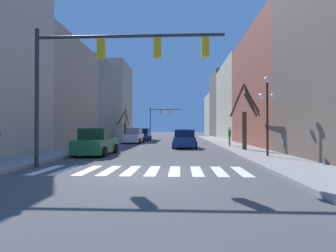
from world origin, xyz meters
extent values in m
plane|color=#4C4C4F|center=(0.00, 0.00, 0.00)|extent=(240.00, 240.00, 0.00)
cube|color=gray|center=(6.59, 0.00, 0.07)|extent=(2.99, 90.00, 0.15)
cube|color=tan|center=(-11.09, 15.29, 5.10)|extent=(6.00, 10.78, 10.21)
cube|color=gray|center=(-11.09, 27.00, 5.36)|extent=(6.00, 12.64, 10.72)
cube|color=tan|center=(-11.09, 37.80, 6.76)|extent=(6.00, 8.97, 13.53)
cube|color=#934C3D|center=(11.09, 16.67, 5.65)|extent=(6.00, 14.70, 11.30)
cube|color=#BCB299|center=(11.09, 31.42, 5.86)|extent=(6.00, 14.80, 11.73)
cube|color=#66564C|center=(11.09, 44.58, 6.45)|extent=(6.00, 11.53, 12.90)
cube|color=#BCB299|center=(11.09, 56.84, 5.05)|extent=(6.00, 12.97, 10.09)
cube|color=white|center=(-4.05, 1.13, 0.00)|extent=(0.45, 2.60, 0.01)
cube|color=white|center=(-3.15, 1.13, 0.00)|extent=(0.45, 2.60, 0.01)
cube|color=white|center=(-2.25, 1.13, 0.00)|extent=(0.45, 2.60, 0.01)
cube|color=white|center=(-1.35, 1.13, 0.00)|extent=(0.45, 2.60, 0.01)
cube|color=white|center=(-0.45, 1.13, 0.00)|extent=(0.45, 2.60, 0.01)
cube|color=white|center=(0.45, 1.13, 0.00)|extent=(0.45, 2.60, 0.01)
cube|color=white|center=(1.35, 1.13, 0.00)|extent=(0.45, 2.60, 0.01)
cube|color=white|center=(2.25, 1.13, 0.00)|extent=(0.45, 2.60, 0.01)
cube|color=white|center=(3.15, 1.13, 0.00)|extent=(0.45, 2.60, 0.01)
cube|color=white|center=(4.05, 1.13, 0.00)|extent=(0.45, 2.60, 0.01)
cylinder|color=#2D2D2D|center=(-4.84, 1.81, 3.11)|extent=(0.18, 0.18, 6.21)
cylinder|color=#2D2D2D|center=(-0.67, 1.81, 5.81)|extent=(8.34, 0.14, 0.14)
cube|color=yellow|center=(-1.92, 1.81, 5.26)|extent=(0.32, 0.28, 0.84)
cube|color=yellow|center=(0.58, 1.81, 5.26)|extent=(0.32, 0.28, 0.84)
cube|color=yellow|center=(2.66, 1.81, 5.26)|extent=(0.32, 0.28, 0.84)
cylinder|color=#2D2D2D|center=(-4.84, 45.11, 3.06)|extent=(0.18, 0.18, 6.11)
cylinder|color=#2D2D2D|center=(-1.64, 45.11, 5.71)|extent=(6.40, 0.14, 0.14)
cube|color=yellow|center=(-2.60, 45.11, 5.16)|extent=(0.32, 0.28, 0.84)
cube|color=yellow|center=(-0.68, 45.11, 5.16)|extent=(0.32, 0.28, 0.84)
cylinder|color=black|center=(6.62, 5.83, 2.27)|extent=(0.12, 0.12, 4.24)
sphere|color=white|center=(6.62, 5.83, 4.57)|extent=(0.36, 0.36, 0.36)
sphere|color=white|center=(6.30, 5.83, 3.63)|extent=(0.31, 0.31, 0.31)
sphere|color=white|center=(6.94, 5.83, 3.63)|extent=(0.31, 0.31, 0.31)
cube|color=navy|center=(1.90, 30.99, 0.57)|extent=(1.76, 4.39, 0.78)
cube|color=#0E1C46|center=(1.90, 30.99, 1.28)|extent=(1.62, 2.28, 0.64)
cylinder|color=black|center=(1.01, 32.36, 0.32)|extent=(0.22, 0.64, 0.64)
cylinder|color=black|center=(2.80, 32.36, 0.32)|extent=(0.22, 0.64, 0.64)
cylinder|color=black|center=(1.01, 29.63, 0.32)|extent=(0.22, 0.64, 0.64)
cylinder|color=black|center=(2.80, 29.63, 0.32)|extent=(0.22, 0.64, 0.64)
cube|color=#236B38|center=(-3.93, 7.36, 0.61)|extent=(1.82, 4.39, 0.87)
cube|color=#133A1E|center=(-3.93, 7.36, 1.40)|extent=(1.68, 2.28, 0.71)
cylinder|color=black|center=(-4.86, 8.72, 0.32)|extent=(0.22, 0.64, 0.64)
cylinder|color=black|center=(-3.00, 8.72, 0.32)|extent=(0.22, 0.64, 0.64)
cylinder|color=black|center=(-4.86, 6.00, 0.32)|extent=(0.22, 0.64, 0.64)
cylinder|color=black|center=(-3.00, 6.00, 0.32)|extent=(0.22, 0.64, 0.64)
cube|color=white|center=(-3.98, 21.42, 0.62)|extent=(1.73, 4.66, 0.89)
cube|color=gray|center=(-3.98, 21.42, 1.43)|extent=(1.59, 2.42, 0.73)
cylinder|color=black|center=(-4.86, 22.87, 0.32)|extent=(0.22, 0.64, 0.64)
cylinder|color=black|center=(-3.10, 22.87, 0.32)|extent=(0.22, 0.64, 0.64)
cylinder|color=black|center=(-4.86, 19.98, 0.32)|extent=(0.22, 0.64, 0.64)
cylinder|color=black|center=(-3.10, 19.98, 0.32)|extent=(0.22, 0.64, 0.64)
cube|color=navy|center=(1.92, 13.98, 0.58)|extent=(1.87, 4.11, 0.80)
cube|color=#0E1C46|center=(1.92, 13.98, 1.30)|extent=(1.72, 2.14, 0.65)
cylinder|color=black|center=(0.96, 15.26, 0.32)|extent=(0.22, 0.64, 0.64)
cylinder|color=black|center=(2.87, 15.26, 0.32)|extent=(0.22, 0.64, 0.64)
cylinder|color=black|center=(0.96, 12.71, 0.32)|extent=(0.22, 0.64, 0.64)
cylinder|color=black|center=(2.87, 12.71, 0.32)|extent=(0.22, 0.64, 0.64)
cube|color=navy|center=(-3.89, 27.93, 0.61)|extent=(1.91, 4.40, 0.86)
cube|color=#0E1C46|center=(-3.89, 27.93, 1.39)|extent=(1.75, 2.29, 0.70)
cylinder|color=black|center=(-4.86, 29.30, 0.32)|extent=(0.22, 0.64, 0.64)
cylinder|color=black|center=(-2.92, 29.30, 0.32)|extent=(0.22, 0.64, 0.64)
cylinder|color=black|center=(-4.86, 26.57, 0.32)|extent=(0.22, 0.64, 0.64)
cylinder|color=black|center=(-2.92, 26.57, 0.32)|extent=(0.22, 0.64, 0.64)
cylinder|color=#7A705B|center=(6.08, 14.64, 0.56)|extent=(0.12, 0.12, 0.82)
cylinder|color=#7A705B|center=(6.10, 14.93, 0.56)|extent=(0.12, 0.12, 0.82)
cube|color=#337542|center=(6.09, 14.79, 1.30)|extent=(0.25, 0.42, 0.65)
sphere|color=beige|center=(6.09, 14.79, 1.77)|extent=(0.23, 0.23, 0.23)
cylinder|color=#337542|center=(6.07, 14.55, 1.26)|extent=(0.11, 0.29, 0.63)
cylinder|color=#337542|center=(6.10, 15.02, 1.26)|extent=(0.11, 0.29, 0.63)
cylinder|color=#473828|center=(6.40, 10.42, 1.57)|extent=(0.33, 0.33, 2.84)
cylinder|color=#473828|center=(6.80, 9.88, 3.89)|extent=(0.88, 1.22, 1.99)
cylinder|color=#473828|center=(7.01, 10.56, 3.88)|extent=(1.32, 0.42, 2.43)
cylinder|color=#473828|center=(5.99, 11.02, 3.90)|extent=(0.95, 1.36, 2.51)
cylinder|color=#473828|center=(7.07, 11.06, 3.72)|extent=(1.40, 1.48, 2.15)
cylinder|color=#473828|center=(6.67, 9.98, 3.63)|extent=(0.65, 1.02, 1.56)
cylinder|color=#473828|center=(-6.67, 28.76, 1.29)|extent=(0.29, 0.29, 2.28)
cylinder|color=#473828|center=(-7.14, 28.50, 3.27)|extent=(1.05, 0.66, 2.03)
cylinder|color=#473828|center=(-6.69, 29.10, 3.07)|extent=(0.16, 0.78, 1.64)
cylinder|color=#473828|center=(-6.48, 29.18, 3.53)|extent=(0.51, 0.98, 2.40)
cylinder|color=#473828|center=(-7.14, 27.91, 3.20)|extent=(0.94, 1.83, 2.16)
camera|label=1|loc=(1.61, -9.59, 1.74)|focal=28.00mm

